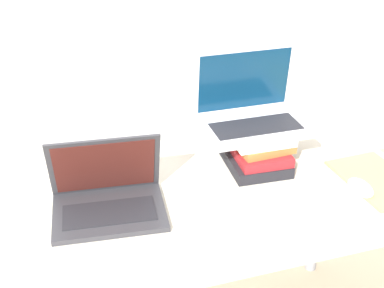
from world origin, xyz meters
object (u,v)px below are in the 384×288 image
(laptop_on_books, at_px, (251,111))
(wireless_keyboard, at_px, (288,211))
(notepad, at_px, (377,180))
(book_stack, at_px, (255,146))
(mouse, at_px, (361,188))
(laptop_left, at_px, (108,197))

(laptop_on_books, bearing_deg, wireless_keyboard, -92.94)
(notepad, bearing_deg, book_stack, 144.49)
(laptop_on_books, distance_m, wireless_keyboard, 0.39)
(mouse, height_order, notepad, mouse)
(wireless_keyboard, xyz_separation_m, mouse, (0.26, 0.03, 0.01))
(laptop_left, xyz_separation_m, wireless_keyboard, (0.50, -0.18, -0.04))
(laptop_left, bearing_deg, notepad, -6.88)
(laptop_left, height_order, mouse, laptop_left)
(book_stack, height_order, laptop_on_books, laptop_on_books)
(laptop_left, height_order, notepad, laptop_left)
(laptop_left, distance_m, laptop_on_books, 0.56)
(mouse, relative_size, notepad, 0.34)
(book_stack, bearing_deg, laptop_on_books, 97.67)
(notepad, bearing_deg, laptop_on_books, 140.49)
(laptop_left, relative_size, laptop_on_books, 0.97)
(laptop_on_books, relative_size, notepad, 1.15)
(laptop_left, relative_size, book_stack, 1.22)
(mouse, bearing_deg, notepad, 24.43)
(book_stack, distance_m, notepad, 0.41)
(wireless_keyboard, bearing_deg, mouse, 6.73)
(book_stack, bearing_deg, wireless_keyboard, -94.36)
(wireless_keyboard, relative_size, notepad, 0.91)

